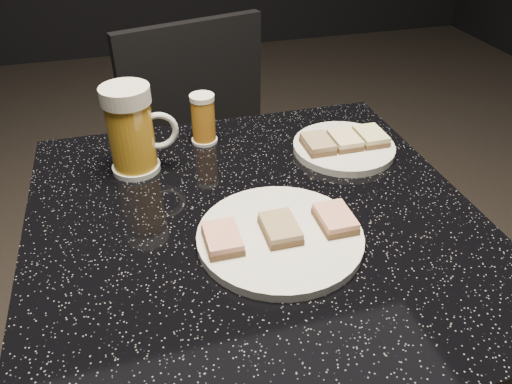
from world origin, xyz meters
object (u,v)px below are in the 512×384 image
at_px(plate_small, 344,147).
at_px(table, 256,322).
at_px(beer_tumbler, 203,119).
at_px(beer_mug, 132,130).
at_px(plate_large, 280,237).
at_px(chair, 216,170).

xyz_separation_m(plate_small, table, (-0.22, -0.16, -0.25)).
relative_size(table, beer_tumbler, 7.65).
distance_m(plate_small, beer_tumbler, 0.27).
xyz_separation_m(beer_mug, beer_tumbler, (0.13, 0.07, -0.03)).
relative_size(plate_large, beer_tumbler, 2.50).
height_order(plate_small, table, plate_small).
xyz_separation_m(beer_mug, chair, (0.20, 0.35, -0.33)).
relative_size(table, chair, 0.86).
xyz_separation_m(plate_large, chair, (0.02, 0.61, -0.26)).
xyz_separation_m(plate_large, beer_tumbler, (-0.05, 0.33, 0.04)).
relative_size(plate_large, beer_mug, 1.55).
height_order(beer_tumbler, chair, chair).
height_order(plate_large, beer_tumbler, beer_tumbler).
relative_size(plate_small, beer_mug, 1.22).
bearing_deg(beer_tumbler, plate_small, -23.10).
distance_m(plate_large, beer_tumbler, 0.33).
distance_m(table, beer_tumbler, 0.39).
height_order(beer_mug, beer_tumbler, beer_mug).
relative_size(plate_large, chair, 0.28).
height_order(table, beer_mug, beer_mug).
distance_m(beer_mug, chair, 0.52).
distance_m(table, beer_mug, 0.41).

